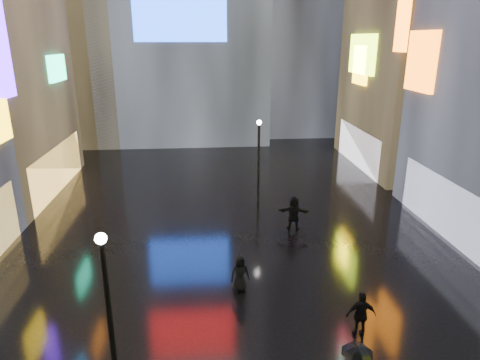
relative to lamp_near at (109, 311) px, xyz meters
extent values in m
plane|color=black|center=(3.87, 12.47, -2.94)|extent=(140.00, 140.00, 0.00)
cube|color=#FFC659|center=(-7.23, 18.47, -1.44)|extent=(0.20, 10.00, 3.00)
cube|color=#1BF7AC|center=(-6.98, 20.29, 4.97)|extent=(0.25, 3.00, 1.71)
cube|color=white|center=(14.97, 9.47, -1.44)|extent=(0.20, 9.00, 3.00)
cube|color=orange|center=(14.72, 13.59, 5.64)|extent=(0.25, 2.99, 3.26)
cube|color=white|center=(14.97, 22.47, -1.44)|extent=(0.20, 9.00, 3.00)
cube|color=#C7FF19|center=(14.72, 22.79, 5.71)|extent=(0.25, 4.92, 2.91)
cube|color=yellow|center=(14.72, 22.91, 4.90)|extent=(0.25, 2.63, 2.87)
cube|color=#194CFF|center=(0.87, 29.37, 9.06)|extent=(8.00, 0.20, 5.00)
cube|color=black|center=(-10.13, 34.47, 10.06)|extent=(10.00, 10.00, 26.00)
cylinder|color=black|center=(0.00, 0.00, -0.44)|extent=(0.16, 0.16, 5.00)
sphere|color=white|center=(0.00, 0.00, 2.11)|extent=(0.30, 0.30, 0.30)
cylinder|color=black|center=(5.92, 15.04, -0.44)|extent=(0.16, 0.16, 5.00)
sphere|color=white|center=(5.92, 15.04, 2.11)|extent=(0.30, 0.30, 0.30)
imported|color=black|center=(7.80, 2.05, -2.09)|extent=(1.03, 0.49, 1.71)
imported|color=black|center=(3.93, 5.21, -2.16)|extent=(0.84, 0.62, 1.57)
imported|color=black|center=(7.30, 10.84, -2.01)|extent=(1.80, 0.91, 1.86)
imported|color=black|center=(6.34, -1.32, -0.83)|extent=(1.04, 1.04, 0.69)
imported|color=black|center=(3.93, 5.21, -0.93)|extent=(1.11, 1.13, 0.88)
camera|label=1|loc=(2.63, -9.89, 6.83)|focal=32.00mm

